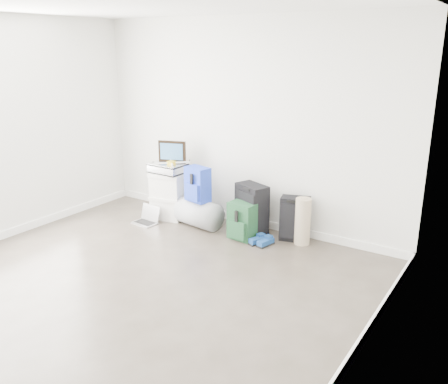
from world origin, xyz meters
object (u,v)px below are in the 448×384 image
Objects in this scene: briefcase at (168,168)px; duffel_bag at (199,213)px; large_suitcase at (251,209)px; boxes_stack at (169,195)px; carry_on at (294,219)px; laptop at (147,219)px.

briefcase is 0.77m from duffel_bag.
large_suitcase reaches higher than duffel_bag.
boxes_stack is at bearing -176.59° from duffel_bag.
duffel_bag is at bearing -144.86° from large_suitcase.
duffel_bag is (0.56, -0.05, -0.54)m from briefcase.
briefcase reaches higher than boxes_stack.
boxes_stack reaches higher than large_suitcase.
large_suitcase is 1.17× the size of carry_on.
boxes_stack is 1.10× the size of duffel_bag.
duffel_bag is 1.29m from carry_on.
briefcase is 0.78× the size of duffel_bag.
laptop is (-1.94, -0.55, -0.22)m from carry_on.
briefcase is 0.71× the size of large_suitcase.
laptop is at bearing 179.12° from carry_on.
briefcase reaches higher than duffel_bag.
duffel_bag is at bearing -15.97° from boxes_stack.
duffel_bag is (0.56, -0.05, -0.14)m from boxes_stack.
briefcase is 1.33m from large_suitcase.
large_suitcase is at bearing 173.86° from carry_on.
boxes_stack is 1.41× the size of briefcase.
large_suitcase is (0.71, 0.17, 0.14)m from duffel_bag.
briefcase is 0.84× the size of carry_on.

